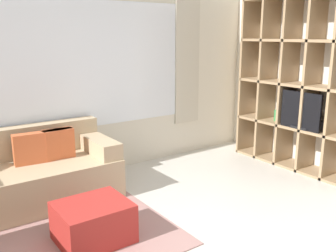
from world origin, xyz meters
name	(u,v)px	position (x,y,z in m)	size (l,w,h in m)	color
wall_back	(80,73)	(0.00, 2.77, 1.36)	(6.71, 0.11, 2.70)	beige
wall_right	(310,70)	(2.79, 1.37, 1.35)	(0.07, 3.94, 2.70)	beige
shelving_unit	(301,85)	(2.58, 1.34, 1.16)	(0.41, 1.87, 2.33)	silver
couch_main	(35,175)	(-0.79, 2.29, 0.32)	(1.74, 0.88, 0.81)	tan
ottoman	(93,223)	(-0.63, 1.14, 0.19)	(0.63, 0.54, 0.37)	#A82823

